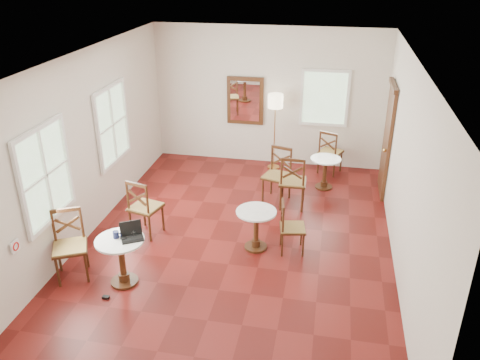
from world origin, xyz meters
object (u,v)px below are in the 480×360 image
(navy_mug, at_px, (116,235))
(power_adapter, at_px, (106,297))
(chair_near_a, at_px, (145,207))
(mouse, at_px, (124,238))
(water_glass, at_px, (134,235))
(chair_mid_b, at_px, (291,227))
(cafe_table_near, at_px, (122,256))
(floor_lamp, at_px, (275,106))
(cafe_table_back, at_px, (325,170))
(chair_near_b, at_px, (70,246))
(cafe_table_mid, at_px, (256,225))
(chair_back_b, at_px, (277,175))
(chair_mid_a, at_px, (293,182))
(laptop, at_px, (132,234))
(chair_back_a, at_px, (330,152))

(navy_mug, xyz_separation_m, power_adapter, (-0.05, -0.43, -0.76))
(chair_near_a, relative_size, mouse, 9.67)
(navy_mug, bearing_deg, water_glass, 12.19)
(chair_mid_b, bearing_deg, cafe_table_near, 110.09)
(floor_lamp, relative_size, mouse, 15.67)
(cafe_table_back, distance_m, chair_near_b, 5.11)
(cafe_table_back, distance_m, floor_lamp, 1.72)
(cafe_table_mid, xyz_separation_m, chair_back_b, (0.12, 1.76, 0.09))
(chair_back_b, bearing_deg, chair_mid_a, -22.83)
(chair_back_b, xyz_separation_m, floor_lamp, (-0.26, 1.49, 0.90))
(water_glass, bearing_deg, laptop, 179.38)
(cafe_table_mid, distance_m, chair_near_b, 2.82)
(navy_mug, bearing_deg, mouse, -11.67)
(cafe_table_back, height_order, navy_mug, navy_mug)
(mouse, bearing_deg, chair_near_a, 107.11)
(cafe_table_mid, relative_size, navy_mug, 5.31)
(cafe_table_mid, xyz_separation_m, floor_lamp, (-0.14, 3.25, 0.99))
(cafe_table_back, relative_size, chair_back_b, 0.62)
(cafe_table_mid, height_order, power_adapter, cafe_table_mid)
(cafe_table_mid, relative_size, laptop, 1.75)
(chair_mid_b, xyz_separation_m, chair_back_a, (0.52, 3.19, 0.05))
(cafe_table_back, distance_m, chair_mid_a, 1.11)
(chair_near_a, relative_size, navy_mug, 8.02)
(chair_back_a, xyz_separation_m, power_adapter, (-2.91, -4.88, -0.46))
(floor_lamp, bearing_deg, chair_mid_b, -77.92)
(cafe_table_near, bearing_deg, navy_mug, 148.25)
(chair_near_b, relative_size, mouse, 9.79)
(chair_back_a, xyz_separation_m, laptop, (-2.65, -4.40, 0.30))
(cafe_table_back, xyz_separation_m, chair_back_a, (0.07, 0.76, 0.09))
(laptop, distance_m, power_adapter, 0.94)
(chair_back_a, bearing_deg, chair_mid_a, 92.02)
(floor_lamp, xyz_separation_m, mouse, (-1.53, -4.51, -0.66))
(cafe_table_mid, height_order, floor_lamp, floor_lamp)
(chair_near_a, distance_m, power_adapter, 1.81)
(chair_mid_a, relative_size, chair_mid_b, 1.21)
(power_adapter, bearing_deg, cafe_table_back, 55.46)
(chair_mid_a, relative_size, floor_lamp, 0.63)
(power_adapter, bearing_deg, chair_mid_a, 54.37)
(chair_near_b, bearing_deg, chair_mid_b, -4.26)
(floor_lamp, distance_m, power_adapter, 5.38)
(chair_mid_b, relative_size, chair_back_b, 0.84)
(cafe_table_mid, xyz_separation_m, chair_near_b, (-2.52, -1.25, 0.10))
(cafe_table_near, height_order, chair_near_a, chair_near_a)
(chair_near_b, bearing_deg, cafe_table_near, -28.47)
(chair_near_a, bearing_deg, cafe_table_back, -126.04)
(laptop, bearing_deg, power_adapter, -148.26)
(chair_near_b, distance_m, chair_back_a, 5.73)
(chair_mid_a, bearing_deg, cafe_table_near, 50.80)
(chair_near_b, xyz_separation_m, power_adapter, (0.69, -0.42, -0.50))
(chair_mid_a, xyz_separation_m, water_glass, (-1.97, -2.69, 0.26))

